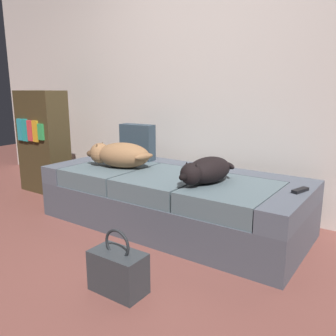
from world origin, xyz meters
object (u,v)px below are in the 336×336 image
Objects in this scene: dog_tan at (119,155)px; handbag at (118,271)px; dog_dark at (206,170)px; throw_pillow at (137,142)px; bookshelf at (43,142)px; couch at (171,199)px; tv_remote at (300,190)px.

dog_tan is 1.65× the size of handbag.
throw_pillow reaches higher than dog_dark.
dog_dark is 1.04m from throw_pillow.
bookshelf reaches higher than dog_dark.
couch is 0.75m from throw_pillow.
tv_remote is at bearing 15.35° from dog_dark.
tv_remote is at bearing 0.33° from bookshelf.
tv_remote is (0.63, 0.17, -0.09)m from dog_dark.
bookshelf is at bearing 152.96° from handbag.
dog_tan is 1.23m from bookshelf.
bookshelf reaches higher than throw_pillow.
bookshelf is (-1.72, 0.03, 0.33)m from couch.
throw_pillow reaches higher than dog_tan.
dog_dark is (0.39, -0.12, 0.32)m from couch.
dog_tan reaches higher than couch.
throw_pillow reaches higher than handbag.
dog_dark is 3.73× the size of tv_remote.
dog_tan is 1.30m from handbag.
couch is 3.90× the size of dog_dark.
handbag is 2.32m from bookshelf.
dog_dark is (0.88, -0.04, -0.01)m from dog_tan.
throw_pillow is at bearing 125.09° from handbag.
dog_dark is at bearing -4.26° from bookshelf.
couch is at bearing 107.42° from handbag.
dog_dark is 1.48× the size of handbag.
handbag is at bearing -72.58° from couch.
dog_dark is at bearing -17.65° from couch.
tv_remote reaches higher than handbag.
couch is 1.04m from tv_remote.
couch is 5.76× the size of handbag.
throw_pillow is (-0.57, 0.26, 0.40)m from couch.
dog_dark is 2.11m from bookshelf.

